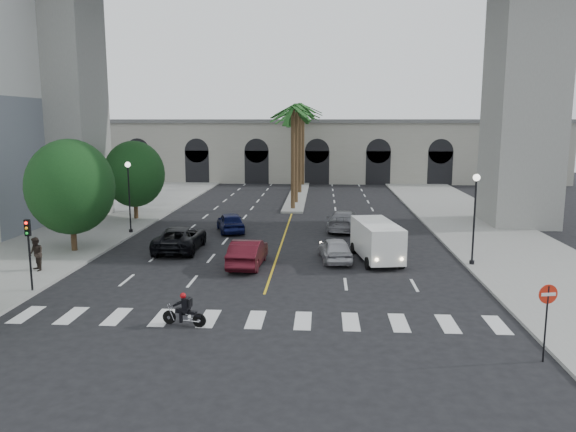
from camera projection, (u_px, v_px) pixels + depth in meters
The scene contains 25 objects.
ground at pixel (260, 308), 25.16m from camera, with size 140.00×140.00×0.00m, color black.
sidewalk_left at pixel (78, 235), 40.83m from camera, with size 8.00×100.00×0.15m, color gray.
sidewalk_right at pixel (498, 241), 38.99m from camera, with size 8.00×100.00×0.15m, color gray.
median at pixel (298, 195), 62.54m from camera, with size 2.00×24.00×0.20m, color gray.
pier_building at pixel (303, 150), 78.57m from camera, with size 71.00×10.50×8.50m.
palm_a at pixel (293, 112), 51.19m from camera, with size 3.20×3.20×10.30m.
palm_b at pixel (296, 110), 55.08m from camera, with size 3.20×3.20×10.60m.
palm_c at pixel (295, 115), 59.11m from camera, with size 3.20×3.20×10.10m.
palm_d at pixel (300, 109), 62.90m from camera, with size 3.20×3.20×10.90m.
palm_e at pixel (299, 113), 66.93m from camera, with size 3.20×3.20×10.40m.
palm_f at pixel (303, 111), 70.80m from camera, with size 3.20×3.20×10.70m.
street_tree_mid at pixel (71, 187), 35.09m from camera, with size 5.44×5.44×7.21m.
street_tree_far at pixel (134, 174), 46.95m from camera, with size 5.04×5.04×6.68m.
lamp_post_left_far at pixel (129, 191), 41.06m from camera, with size 0.40×0.40×5.35m.
lamp_post_right at pixel (475, 211), 31.80m from camera, with size 0.40×0.40×5.35m.
traffic_signal_far at pixel (29, 243), 26.91m from camera, with size 0.25×0.18×3.65m.
motorcycle_rider at pixel (185, 311), 22.90m from camera, with size 1.90×0.63×1.39m.
car_a at pixel (335, 249), 33.54m from camera, with size 1.70×4.22×1.44m, color #B0B0B5.
car_b at pixel (248, 253), 32.29m from camera, with size 1.68×4.81×1.58m, color #410D15.
car_c at pixel (180, 238), 36.26m from camera, with size 2.61×5.67×1.58m, color black.
car_d at pixel (345, 220), 42.83m from camera, with size 2.18×5.37×1.56m, color slate.
car_e at pixel (231, 222), 42.29m from camera, with size 1.78×4.42×1.51m, color #0D1340.
cargo_van at pixel (377, 240), 33.46m from camera, with size 2.91×5.71×2.32m.
pedestrian_b at pixel (36, 254), 30.72m from camera, with size 0.91×0.71×1.87m, color black.
do_not_enter_sign at pixel (547, 306), 19.21m from camera, with size 0.68×0.16×2.79m.
Camera 1 is at (2.77, -23.99, 8.29)m, focal length 35.00 mm.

